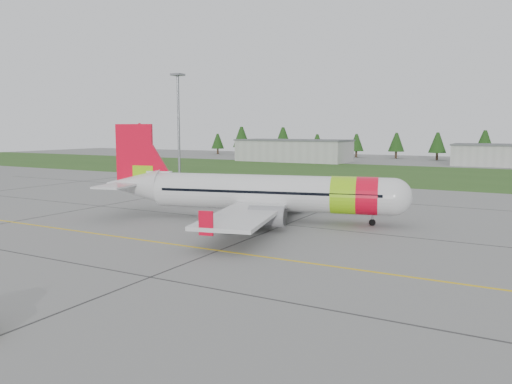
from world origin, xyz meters
The scene contains 9 objects.
ground centered at (0.00, 0.00, 0.00)m, with size 320.00×320.00×0.00m, color gray.
aircraft centered at (6.85, 21.18, 2.86)m, with size 32.25×30.31×9.92m.
service_van centered at (-44.14, 57.94, 2.15)m, with size 1.50×1.42×4.30m, color white.
grass_strip centered at (0.00, 82.00, 0.01)m, with size 320.00×50.00×0.03m, color #30561E.
taxi_guideline centered at (0.00, 8.00, 0.01)m, with size 120.00×0.25×0.02m, color gold.
hangar_west centered at (-30.00, 110.00, 3.00)m, with size 32.00×14.00×6.00m, color #A8A8A3.
hangar_east centered at (25.00, 118.00, 2.60)m, with size 24.00×12.00×5.20m, color #A8A8A3.
floodlight_mast centered at (-32.00, 58.00, 10.00)m, with size 0.50×0.50×20.00m, color slate.
treeline centered at (0.00, 138.00, 5.00)m, with size 160.00×8.00×10.00m, color #1C3F14, non-canonical shape.
Camera 1 is at (30.71, -23.76, 9.36)m, focal length 35.00 mm.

